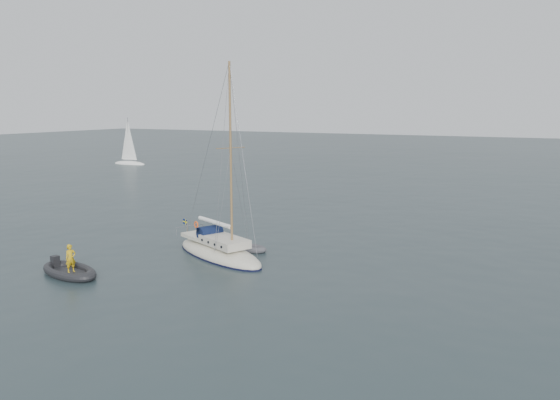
% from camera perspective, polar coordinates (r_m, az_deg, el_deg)
% --- Properties ---
extents(ground, '(300.00, 300.00, 0.00)m').
position_cam_1_polar(ground, '(30.47, -1.34, -7.25)').
color(ground, black).
rests_on(ground, ground).
extents(sailboat, '(8.35, 2.51, 11.89)m').
position_cam_1_polar(sailboat, '(33.00, -6.39, -4.36)').
color(sailboat, beige).
rests_on(sailboat, ground).
extents(dinghy, '(2.67, 1.21, 0.38)m').
position_cam_1_polar(dinghy, '(34.30, -3.47, -5.04)').
color(dinghy, '#49484E').
rests_on(dinghy, ground).
extents(rib, '(4.19, 1.90, 1.74)m').
position_cam_1_polar(rib, '(31.50, -21.17, -6.85)').
color(rib, black).
rests_on(rib, ground).
extents(distant_yacht_a, '(5.85, 3.12, 7.75)m').
position_cam_1_polar(distant_yacht_a, '(88.77, -15.56, 5.75)').
color(distant_yacht_a, white).
rests_on(distant_yacht_a, ground).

